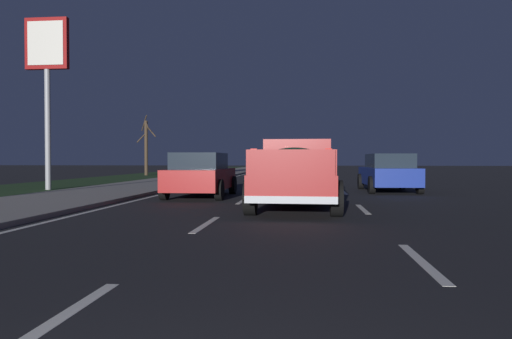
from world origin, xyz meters
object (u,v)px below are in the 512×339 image
(pickup_truck, at_px, (297,172))
(sedan_blue, at_px, (388,172))
(bare_tree_far, at_px, (146,145))
(sedan_red, at_px, (201,175))
(gas_price_sign, at_px, (47,60))

(pickup_truck, xyz_separation_m, sedan_blue, (6.98, -3.60, -0.20))
(bare_tree_far, bearing_deg, pickup_truck, -152.74)
(pickup_truck, xyz_separation_m, sedan_red, (3.45, 3.42, -0.20))
(sedan_red, distance_m, bare_tree_far, 23.83)
(sedan_red, bearing_deg, pickup_truck, -135.20)
(sedan_red, relative_size, bare_tree_far, 0.88)
(pickup_truck, distance_m, sedan_red, 4.86)
(gas_price_sign, bearing_deg, sedan_red, -112.51)
(pickup_truck, distance_m, bare_tree_far, 28.39)
(sedan_blue, distance_m, bare_tree_far, 24.69)
(sedan_red, relative_size, sedan_blue, 0.99)
(pickup_truck, xyz_separation_m, gas_price_sign, (6.53, 10.86, 4.60))
(pickup_truck, bearing_deg, sedan_red, 44.80)
(sedan_blue, height_order, gas_price_sign, gas_price_sign)
(sedan_blue, bearing_deg, gas_price_sign, 91.79)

